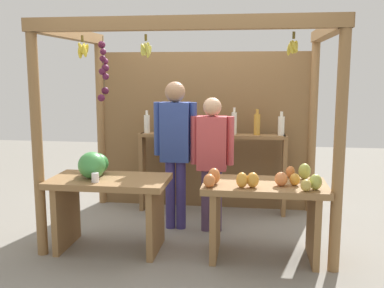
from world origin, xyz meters
name	(u,v)px	position (x,y,z in m)	size (l,w,h in m)	color
ground_plane	(194,229)	(0.00, 0.00, 0.00)	(12.00, 12.00, 0.00)	gray
market_stall	(198,111)	(-0.01, 0.39, 1.31)	(2.87, 1.89, 2.24)	olive
fruit_counter_left	(105,190)	(-0.80, -0.65, 0.60)	(1.15, 0.64, 0.99)	olive
fruit_counter_right	(265,201)	(0.76, -0.68, 0.55)	(1.15, 0.64, 0.88)	olive
bottle_shelf_unit	(213,150)	(0.15, 0.67, 0.80)	(1.84, 0.22, 1.36)	olive
vendor_man	(175,141)	(-0.21, 0.02, 1.00)	(0.48, 0.22, 1.66)	navy
vendor_woman	(212,153)	(0.20, -0.01, 0.88)	(0.48, 0.20, 1.49)	#543D5E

